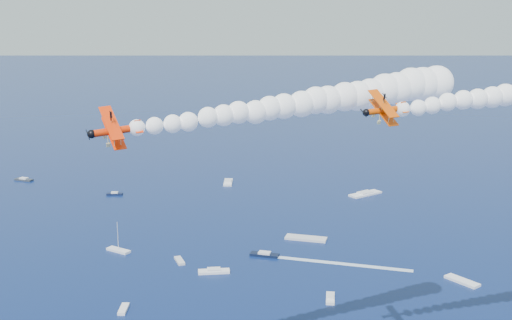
# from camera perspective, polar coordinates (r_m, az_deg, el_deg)

# --- Properties ---
(biplane_lead) EXTENTS (9.87, 11.15, 8.05)m
(biplane_lead) POSITION_cam_1_polar(r_m,az_deg,el_deg) (101.34, 11.21, 4.29)
(biplane_lead) COLOR #DF4904
(biplane_trail) EXTENTS (11.33, 12.31, 8.62)m
(biplane_trail) POSITION_cam_1_polar(r_m,az_deg,el_deg) (93.09, -12.20, 2.53)
(biplane_trail) COLOR #FA2F05
(smoke_trail_trail) EXTENTS (60.12, 52.77, 10.35)m
(smoke_trail_trail) POSITION_cam_1_polar(r_m,az_deg,el_deg) (102.25, 3.92, 4.97)
(smoke_trail_trail) COLOR white
(spectator_boats) EXTENTS (231.11, 154.10, 0.70)m
(spectator_boats) POSITION_cam_1_polar(r_m,az_deg,el_deg) (196.04, 4.08, -7.76)
(spectator_boats) COLOR black
(spectator_boats) RESTS_ON ground
(boat_wakes) EXTENTS (90.49, 57.19, 0.04)m
(boat_wakes) POSITION_cam_1_polar(r_m,az_deg,el_deg) (166.82, 17.20, -12.34)
(boat_wakes) COLOR white
(boat_wakes) RESTS_ON ground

